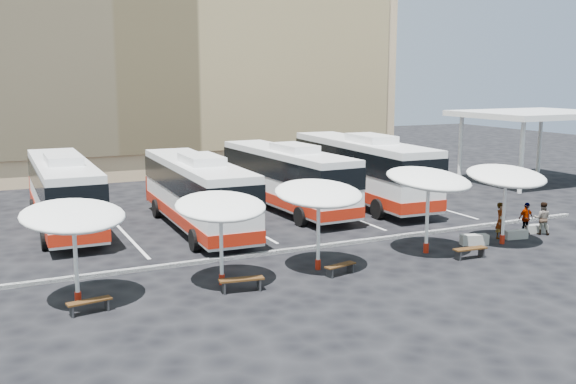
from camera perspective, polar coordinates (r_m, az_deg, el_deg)
name	(u,v)px	position (r m, az deg, el deg)	size (l,w,h in m)	color
ground	(297,254)	(28.07, 0.81, -5.56)	(120.00, 120.00, 0.00)	black
sandstone_building	(130,17)	(57.56, -13.91, 14.89)	(42.00, 18.25, 29.60)	tan
service_canopy	(534,116)	(49.74, 21.01, 6.34)	(10.00, 8.00, 5.20)	white
curb_divider	(292,250)	(28.48, 0.36, -5.17)	(34.00, 0.25, 0.15)	black
bay_lines	(232,218)	(35.20, -4.99, -2.34)	(24.15, 12.00, 0.01)	white
bus_0	(63,190)	(34.38, -19.36, 0.17)	(2.98, 12.27, 3.88)	white
bus_1	(196,190)	(32.59, -8.15, 0.14)	(3.13, 12.36, 3.90)	white
bus_2	(286,176)	(37.03, -0.20, 1.47)	(3.26, 12.47, 3.93)	white
bus_3	(361,167)	(39.40, 6.51, 2.19)	(3.61, 13.59, 4.28)	white
sunshade_0	(73,216)	(22.54, -18.56, -2.05)	(4.05, 4.09, 3.59)	white
sunshade_1	(221,207)	(23.50, -6.01, -1.30)	(3.48, 3.53, 3.49)	white
sunshade_2	(319,194)	(25.24, 2.73, -0.15)	(3.69, 3.74, 3.64)	white
sunshade_3	(429,179)	(28.29, 12.40, 1.09)	(4.58, 4.61, 3.84)	white
sunshade_4	(506,176)	(30.82, 18.81, 1.32)	(4.06, 4.10, 3.72)	white
wood_bench_0	(89,303)	(22.20, -17.25, -9.43)	(1.47, 0.58, 0.44)	#331D0B
wood_bench_1	(241,281)	(23.30, -4.16, -7.94)	(1.67, 0.67, 0.50)	#331D0B
wood_bench_2	(340,267)	(25.23, 4.67, -6.65)	(1.42, 0.67, 0.42)	#331D0B
wood_bench_3	(470,250)	(28.40, 15.88, -5.02)	(1.54, 0.49, 0.47)	#331D0B
conc_bench_0	(474,240)	(30.80, 16.22, -4.09)	(1.27, 0.42, 0.48)	gray
conc_bench_1	(516,235)	(32.53, 19.60, -3.58)	(1.12, 0.37, 0.42)	gray
conc_bench_2	(536,229)	(34.08, 21.17, -3.07)	(1.12, 0.37, 0.42)	gray
passenger_0	(501,220)	(32.25, 18.37, -2.42)	(0.64, 0.42, 1.74)	black
passenger_1	(543,218)	(33.76, 21.71, -2.19)	(0.78, 0.61, 1.61)	black
passenger_2	(526,218)	(33.59, 20.39, -2.20)	(0.92, 0.38, 1.57)	black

